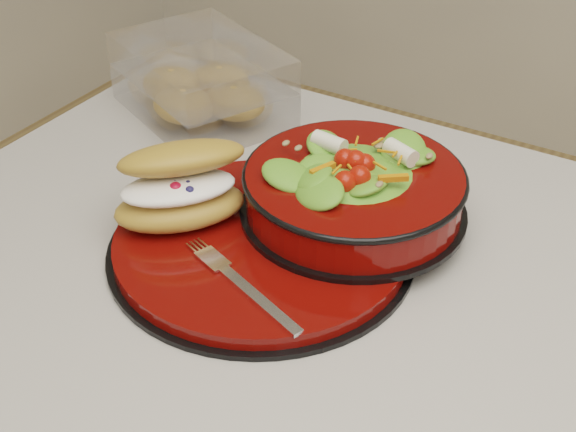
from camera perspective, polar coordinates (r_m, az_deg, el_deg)
The scene contains 5 objects.
dinner_plate at distance 0.82m, azimuth -1.90°, elevation -2.01°, with size 0.32×0.32×0.02m.
salad_bowl at distance 0.83m, azimuth 4.74°, elevation 2.32°, with size 0.24×0.24×0.10m.
croissant at distance 0.82m, azimuth -7.54°, elevation 2.07°, with size 0.15×0.16×0.08m.
fork at distance 0.75m, azimuth -3.16°, elevation -5.02°, with size 0.15×0.07×0.00m.
pastry_box at distance 1.07m, azimuth -6.14°, elevation 9.37°, with size 0.27×0.24×0.09m.
Camera 1 is at (0.13, -0.53, 1.41)m, focal length 50.00 mm.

